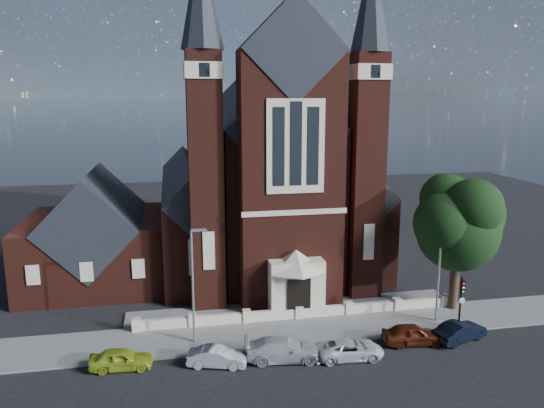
{
  "coord_description": "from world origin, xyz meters",
  "views": [
    {
      "loc": [
        -9.24,
        -30.18,
        16.74
      ],
      "look_at": [
        -0.99,
        12.0,
        7.88
      ],
      "focal_mm": 35.0,
      "sensor_mm": 36.0,
      "label": 1
    }
  ],
  "objects": [
    {
      "name": "forecourt_wall",
      "position": [
        0.0,
        6.5,
        0.0
      ],
      "size": [
        24.0,
        0.4,
        0.9
      ],
      "primitive_type": "cube",
      "color": "beige",
      "rests_on": "ground"
    },
    {
      "name": "car_silver_b",
      "position": [
        -2.47,
        0.49,
        0.73
      ],
      "size": [
        5.29,
        2.76,
        1.46
      ],
      "primitive_type": "imported",
      "rotation": [
        0.0,
        0.0,
        1.43
      ],
      "color": "#B7BCBF",
      "rests_on": "ground"
    },
    {
      "name": "parish_hall",
      "position": [
        -16.0,
        18.0,
        4.01
      ],
      "size": [
        12.0,
        12.2,
        10.24
      ],
      "color": "#471B13",
      "rests_on": "ground"
    },
    {
      "name": "car_silver_a",
      "position": [
        -6.75,
        0.52,
        0.61
      ],
      "size": [
        3.93,
        2.22,
        1.23
      ],
      "primitive_type": "imported",
      "rotation": [
        0.0,
        0.0,
        1.31
      ],
      "color": "#ACAEB4",
      "rests_on": "ground"
    },
    {
      "name": "street_lamp_left",
      "position": [
        -7.91,
        4.0,
        4.6
      ],
      "size": [
        1.16,
        0.22,
        8.09
      ],
      "color": "gray",
      "rests_on": "ground"
    },
    {
      "name": "car_lime_van",
      "position": [
        -12.64,
        1.33,
        0.66
      ],
      "size": [
        3.96,
        1.79,
        1.32
      ],
      "primitive_type": "imported",
      "rotation": [
        0.0,
        0.0,
        1.51
      ],
      "color": "#9AB123",
      "rests_on": "ground"
    },
    {
      "name": "pavement_strip",
      "position": [
        0.0,
        4.5,
        0.0
      ],
      "size": [
        60.0,
        5.0,
        0.12
      ],
      "primitive_type": "cube",
      "color": "slate",
      "rests_on": "ground"
    },
    {
      "name": "traffic_signal",
      "position": [
        11.0,
        2.43,
        2.58
      ],
      "size": [
        0.28,
        0.42,
        4.0
      ],
      "color": "black",
      "rests_on": "ground"
    },
    {
      "name": "street_lamp_right",
      "position": [
        10.09,
        4.0,
        4.6
      ],
      "size": [
        1.16,
        0.22,
        8.09
      ],
      "color": "gray",
      "rests_on": "ground"
    },
    {
      "name": "car_white_suv",
      "position": [
        1.8,
        -0.07,
        0.61
      ],
      "size": [
        4.5,
        2.29,
        1.22
      ],
      "primitive_type": "imported",
      "rotation": [
        0.0,
        0.0,
        1.51
      ],
      "color": "white",
      "rests_on": "ground"
    },
    {
      "name": "church",
      "position": [
        -0.0,
        22.94,
        8.19
      ],
      "size": [
        20.01,
        34.9,
        29.2
      ],
      "color": "#471B13",
      "rests_on": "ground"
    },
    {
      "name": "car_navy",
      "position": [
        10.09,
        0.82,
        0.68
      ],
      "size": [
        4.39,
        2.77,
        1.37
      ],
      "primitive_type": "imported",
      "rotation": [
        0.0,
        0.0,
        1.92
      ],
      "color": "black",
      "rests_on": "ground"
    },
    {
      "name": "ground",
      "position": [
        0.0,
        15.0,
        0.0
      ],
      "size": [
        120.0,
        120.0,
        0.0
      ],
      "primitive_type": "plane",
      "color": "black",
      "rests_on": "ground"
    },
    {
      "name": "forecourt_paving",
      "position": [
        0.0,
        8.5,
        0.0
      ],
      "size": [
        26.0,
        3.0,
        0.14
      ],
      "primitive_type": "cube",
      "color": "slate",
      "rests_on": "ground"
    },
    {
      "name": "street_tree",
      "position": [
        12.6,
        5.71,
        6.96
      ],
      "size": [
        6.4,
        6.6,
        10.7
      ],
      "color": "black",
      "rests_on": "ground"
    },
    {
      "name": "car_dark_red",
      "position": [
        6.66,
        0.97,
        0.71
      ],
      "size": [
        4.32,
        2.08,
        1.42
      ],
      "primitive_type": "imported",
      "rotation": [
        0.0,
        0.0,
        1.47
      ],
      "color": "#4D1B0D",
      "rests_on": "ground"
    }
  ]
}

